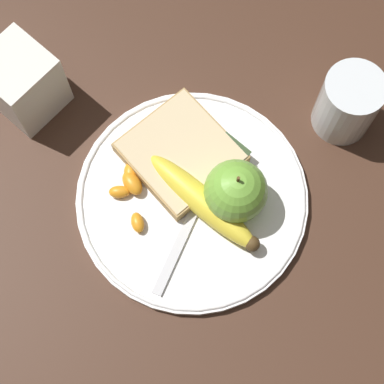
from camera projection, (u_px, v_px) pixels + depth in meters
ground_plane at (192, 200)px, 0.79m from camera, size 3.00×3.00×0.00m
plate at (192, 198)px, 0.78m from camera, size 0.28×0.28×0.01m
juice_glass at (347, 105)px, 0.78m from camera, size 0.07×0.07×0.09m
apple at (236, 191)px, 0.74m from camera, size 0.07×0.07×0.08m
banana at (203, 202)px, 0.76m from camera, size 0.17×0.04×0.03m
bread_slice at (181, 153)px, 0.78m from camera, size 0.14×0.13×0.02m
fork at (196, 207)px, 0.77m from camera, size 0.08×0.19×0.00m
jam_packet at (230, 155)px, 0.78m from camera, size 0.04×0.03×0.02m
orange_segment_0 at (158, 175)px, 0.78m from camera, size 0.03×0.02×0.02m
orange_segment_1 at (132, 183)px, 0.77m from camera, size 0.04×0.03×0.02m
orange_segment_2 at (131, 172)px, 0.78m from camera, size 0.03×0.03×0.02m
orange_segment_3 at (142, 161)px, 0.78m from camera, size 0.03×0.02×0.02m
orange_segment_4 at (138, 223)px, 0.76m from camera, size 0.03×0.03×0.01m
orange_segment_5 at (119, 192)px, 0.77m from camera, size 0.03×0.03×0.01m
condiment_caddy at (23, 83)px, 0.79m from camera, size 0.08×0.08×0.09m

